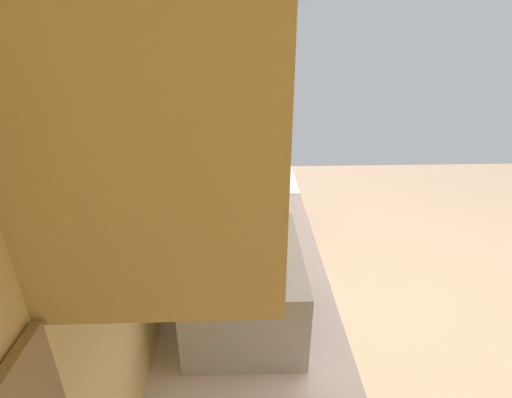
# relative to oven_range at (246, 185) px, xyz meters

# --- Properties ---
(ground_plane) EXTENTS (6.48, 6.48, 0.00)m
(ground_plane) POSITION_rel_oven_range_xyz_m (-1.53, -1.25, -0.47)
(ground_plane) COLOR tan
(wall_back) EXTENTS (4.17, 0.12, 2.76)m
(wall_back) POSITION_rel_oven_range_xyz_m (-1.53, 0.37, 0.91)
(wall_back) COLOR #F2D081
(wall_back) RESTS_ON ground_plane
(counter_run) EXTENTS (3.24, 0.66, 0.90)m
(counter_run) POSITION_rel_oven_range_xyz_m (-1.92, -0.00, -0.01)
(counter_run) COLOR #DABE73
(counter_run) RESTS_ON ground_plane
(upper_cabinets) EXTENTS (1.91, 0.36, 0.56)m
(upper_cabinets) POSITION_rel_oven_range_xyz_m (-1.92, 0.14, 1.32)
(upper_cabinets) COLOR #DCBE71
(oven_range) EXTENTS (0.62, 0.64, 1.08)m
(oven_range) POSITION_rel_oven_range_xyz_m (0.00, 0.00, 0.00)
(oven_range) COLOR black
(oven_range) RESTS_ON ground_plane
(microwave) EXTENTS (0.52, 0.40, 0.28)m
(microwave) POSITION_rel_oven_range_xyz_m (-2.21, 0.02, 0.58)
(microwave) COLOR #B7BABF
(microwave) RESTS_ON counter_run
(bowl) EXTENTS (0.14, 0.14, 0.07)m
(bowl) POSITION_rel_oven_range_xyz_m (-1.32, -0.07, 0.47)
(bowl) COLOR #D84C47
(bowl) RESTS_ON counter_run
(kettle) EXTENTS (0.16, 0.12, 0.18)m
(kettle) POSITION_rel_oven_range_xyz_m (-0.89, -0.07, 0.52)
(kettle) COLOR black
(kettle) RESTS_ON counter_run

